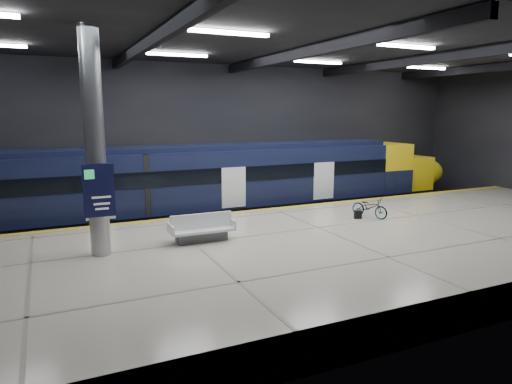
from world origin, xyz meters
TOP-DOWN VIEW (x-y plane):
  - ground at (0.00, 0.00)m, footprint 30.00×30.00m
  - room_shell at (-0.00, 0.00)m, footprint 30.10×16.10m
  - platform at (0.00, -2.50)m, footprint 30.00×11.00m
  - safety_strip at (0.00, 2.75)m, footprint 30.00×0.40m
  - rails at (0.00, 5.50)m, footprint 30.00×1.52m
  - train at (-2.66, 5.50)m, footprint 29.40×2.84m
  - bench at (-4.68, -0.92)m, footprint 2.24×0.96m
  - bicycle at (2.89, -0.44)m, footprint 1.12×1.75m
  - pannier_bag at (2.29, -0.44)m, footprint 0.34×0.27m
  - info_column at (-8.00, -1.03)m, footprint 0.90×0.78m

SIDE VIEW (x-z plane):
  - ground at x=0.00m, z-range 0.00..0.00m
  - rails at x=0.00m, z-range 0.00..0.16m
  - platform at x=0.00m, z-range 0.00..1.10m
  - safety_strip at x=0.00m, z-range 1.10..1.11m
  - pannier_bag at x=2.29m, z-range 1.10..1.45m
  - bench at x=-4.68m, z-range 0.95..1.94m
  - bicycle at x=2.89m, z-range 1.10..1.97m
  - train at x=-2.66m, z-range 0.16..3.95m
  - info_column at x=-8.00m, z-range 1.01..7.91m
  - room_shell at x=0.00m, z-range 1.69..9.74m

